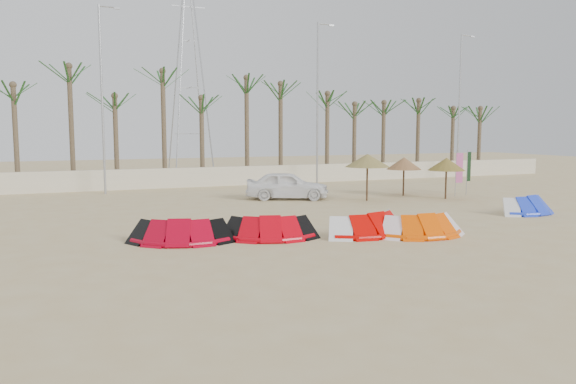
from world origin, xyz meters
name	(u,v)px	position (x,y,z in m)	size (l,w,h in m)	color
ground	(362,253)	(0.00, 0.00, 0.00)	(120.00, 120.00, 0.00)	tan
boundary_wall	(196,177)	(0.00, 22.00, 0.65)	(60.00, 0.30, 1.30)	beige
palm_line	(199,91)	(0.67, 23.50, 6.44)	(52.00, 4.00, 7.70)	brown
lamp_b	(103,96)	(-5.96, 20.00, 5.77)	(1.25, 0.14, 11.00)	#A5A8AD
lamp_c	(318,101)	(8.04, 20.00, 5.77)	(1.25, 0.14, 11.00)	#A5A8AD
lamp_d	(460,104)	(20.04, 20.00, 5.77)	(1.25, 0.14, 11.00)	#A5A8AD
pylon	(191,179)	(1.00, 28.00, 0.00)	(3.00, 3.00, 14.00)	#A5A8AD
kite_red_left	(179,229)	(-4.88, 4.06, 0.42)	(3.77, 2.45, 0.90)	#A30016
kite_red_mid	(267,226)	(-1.85, 3.53, 0.42)	(3.61, 2.33, 0.90)	#C0000D
kite_red_right	(366,222)	(1.81, 2.88, 0.42)	(3.89, 2.30, 0.90)	#CD0400
kite_orange	(418,224)	(3.40, 1.84, 0.42)	(3.29, 1.70, 0.90)	#F85000
kite_blue	(524,204)	(11.16, 4.54, 0.42)	(3.25, 1.96, 0.90)	blue
parasol_left	(367,161)	(6.77, 11.18, 2.18)	(2.42, 2.42, 2.53)	#4C331E
parasol_mid	(446,164)	(11.21, 10.21, 1.93)	(2.06, 2.06, 2.29)	#4C331E
parasol_right	(404,163)	(9.96, 12.45, 1.87)	(2.03, 2.03, 2.23)	#4C331E
flag_pink	(458,169)	(12.71, 11.05, 1.56)	(0.45, 0.12, 2.64)	#A5A8AD
flag_green	(469,168)	(13.84, 11.44, 1.58)	(0.44, 0.17, 2.67)	#A5A8AD
car	(287,185)	(3.05, 13.44, 0.77)	(1.82, 4.51, 1.54)	white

